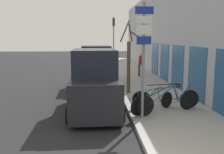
% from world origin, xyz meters
% --- Properties ---
extents(ground_plane, '(80.00, 80.00, 0.00)m').
position_xyz_m(ground_plane, '(0.00, 11.20, 0.00)').
color(ground_plane, black).
extents(sidewalk_curb, '(3.20, 32.00, 0.15)m').
position_xyz_m(sidewalk_curb, '(2.60, 14.00, 0.07)').
color(sidewalk_curb, '#9E9B93').
rests_on(sidewalk_curb, ground).
extents(building_facade, '(0.23, 32.00, 6.50)m').
position_xyz_m(building_facade, '(4.35, 13.93, 3.22)').
color(building_facade, '#B2B7C1').
rests_on(building_facade, ground).
extents(signpost, '(0.59, 0.12, 3.83)m').
position_xyz_m(signpost, '(1.36, 4.03, 2.32)').
color(signpost, gray).
rests_on(signpost, sidewalk_curb).
extents(bicycle_0, '(2.42, 0.94, 0.97)m').
position_xyz_m(bicycle_0, '(2.37, 4.59, 0.56)').
color(bicycle_0, black).
rests_on(bicycle_0, sidewalk_curb).
extents(bicycle_1, '(1.83, 1.28, 0.87)m').
position_xyz_m(bicycle_1, '(1.89, 4.75, 0.53)').
color(bicycle_1, black).
rests_on(bicycle_1, sidewalk_curb).
extents(bicycle_2, '(2.60, 0.44, 0.98)m').
position_xyz_m(bicycle_2, '(2.48, 5.15, 0.57)').
color(bicycle_2, black).
rests_on(bicycle_2, sidewalk_curb).
extents(parked_car_0, '(2.02, 4.31, 2.43)m').
position_xyz_m(parked_car_0, '(-0.26, 5.29, 1.09)').
color(parked_car_0, black).
rests_on(parked_car_0, ground).
extents(parked_car_1, '(2.19, 4.40, 2.40)m').
position_xyz_m(parked_car_1, '(-0.21, 10.69, 1.09)').
color(parked_car_1, navy).
rests_on(parked_car_1, ground).
extents(pedestrian_near, '(0.44, 0.37, 1.66)m').
position_xyz_m(pedestrian_near, '(3.01, 13.40, 1.11)').
color(pedestrian_near, '#333338').
rests_on(pedestrian_near, sidewalk_curb).
extents(street_tree, '(1.30, 1.33, 3.53)m').
position_xyz_m(street_tree, '(1.41, 7.99, 1.70)').
color(street_tree, brown).
rests_on(street_tree, sidewalk_curb).
extents(traffic_light, '(0.20, 0.30, 4.50)m').
position_xyz_m(traffic_light, '(1.36, 17.92, 3.03)').
color(traffic_light, gray).
rests_on(traffic_light, sidewalk_curb).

